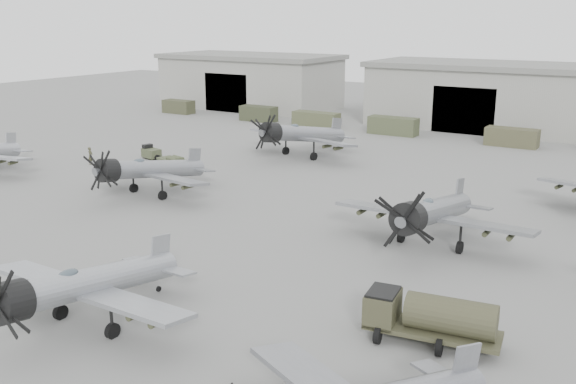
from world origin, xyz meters
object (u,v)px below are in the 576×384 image
fuel_tanker (431,316)px  tug_trailer (160,156)px  ground_crew (90,156)px  aircraft_mid_2 (431,213)px  aircraft_far_0 (299,134)px  aircraft_mid_1 (145,170)px  aircraft_near_1 (80,286)px

fuel_tanker → tug_trailer: 43.62m
fuel_tanker → ground_crew: (-42.41, 17.66, -0.47)m
ground_crew → aircraft_mid_2: bearing=-120.4°
aircraft_mid_2 → aircraft_far_0: aircraft_far_0 is taller
aircraft_mid_2 → ground_crew: 38.44m
aircraft_far_0 → aircraft_mid_2: bearing=-29.1°
tug_trailer → ground_crew: bearing=-122.5°
fuel_tanker → ground_crew: size_ratio=3.57×
aircraft_mid_1 → fuel_tanker: aircraft_mid_1 is taller
aircraft_mid_1 → aircraft_mid_2: (24.61, 0.41, 0.14)m
aircraft_mid_1 → tug_trailer: bearing=135.0°
aircraft_near_1 → aircraft_mid_1: (-14.29, 19.23, 0.04)m
aircraft_mid_1 → ground_crew: aircraft_mid_1 is taller
aircraft_mid_2 → ground_crew: (-38.02, 5.49, -1.51)m
ground_crew → aircraft_far_0: bearing=-71.4°
aircraft_mid_2 → fuel_tanker: 12.98m
aircraft_mid_2 → tug_trailer: bearing=162.9°
aircraft_mid_2 → aircraft_far_0: (-21.65, 19.62, 0.11)m
aircraft_mid_2 → ground_crew: aircraft_mid_2 is taller
fuel_tanker → tug_trailer: bearing=140.8°
tug_trailer → fuel_tanker: bearing=-17.2°
aircraft_near_1 → aircraft_far_0: 40.87m
aircraft_far_0 → tug_trailer: aircraft_far_0 is taller
fuel_tanker → ground_crew: bearing=149.3°
aircraft_far_0 → tug_trailer: size_ratio=1.81×
aircraft_near_1 → fuel_tanker: aircraft_near_1 is taller
aircraft_near_1 → fuel_tanker: size_ratio=1.91×
aircraft_mid_1 → ground_crew: 14.71m
aircraft_mid_2 → tug_trailer: (-32.97, 10.32, -1.83)m
aircraft_far_0 → fuel_tanker: bearing=-37.6°
aircraft_near_1 → tug_trailer: size_ratio=1.58×
aircraft_mid_1 → fuel_tanker: bearing=-15.0°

